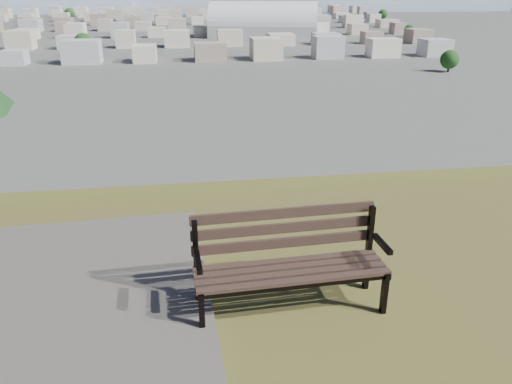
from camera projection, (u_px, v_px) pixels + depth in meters
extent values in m
cube|color=#3C2B22|center=(296.00, 281.00, 4.07)|extent=(1.64, 0.15, 0.03)
cube|color=#3C2B22|center=(293.00, 274.00, 4.16)|extent=(1.64, 0.15, 0.03)
cube|color=#3C2B22|center=(290.00, 267.00, 4.26)|extent=(1.64, 0.15, 0.03)
cube|color=#3C2B22|center=(286.00, 261.00, 4.36)|extent=(1.64, 0.15, 0.03)
cube|color=#3C2B22|center=(285.00, 243.00, 4.37)|extent=(1.64, 0.10, 0.09)
cube|color=#3C2B22|center=(284.00, 228.00, 4.34)|extent=(1.64, 0.10, 0.09)
cube|color=#3C2B22|center=(284.00, 213.00, 4.31)|extent=(1.64, 0.10, 0.09)
cube|color=black|center=(202.00, 314.00, 3.99)|extent=(0.05, 0.06, 0.40)
cube|color=black|center=(196.00, 265.00, 4.26)|extent=(0.05, 0.06, 0.84)
cube|color=black|center=(199.00, 283.00, 4.09)|extent=(0.06, 0.46, 0.05)
cube|color=black|center=(198.00, 262.00, 3.96)|extent=(0.06, 0.33, 0.04)
cube|color=black|center=(384.00, 293.00, 4.26)|extent=(0.05, 0.06, 0.40)
cube|color=black|center=(369.00, 248.00, 4.53)|extent=(0.05, 0.06, 0.84)
cube|color=black|center=(378.00, 264.00, 4.36)|extent=(0.06, 0.46, 0.05)
cube|color=black|center=(382.00, 244.00, 4.23)|extent=(0.06, 0.33, 0.04)
cube|color=black|center=(296.00, 286.00, 4.07)|extent=(1.64, 0.11, 0.04)
cube|color=black|center=(286.00, 265.00, 4.39)|extent=(1.64, 0.11, 0.04)
cube|color=#5D5951|center=(7.00, 359.00, 3.74)|extent=(3.37, 4.67, 0.09)
cube|color=#B3B3AF|center=(264.00, 31.00, 283.46)|extent=(64.58, 40.02, 6.67)
cylinder|color=silver|center=(264.00, 25.00, 282.18)|extent=(64.58, 40.02, 25.36)
cube|color=beige|center=(20.00, 55.00, 185.94)|extent=(11.00, 11.00, 7.00)
cube|color=#ACA193|center=(86.00, 54.00, 189.24)|extent=(11.00, 11.00, 7.00)
cube|color=#BEAC97|center=(151.00, 53.00, 192.54)|extent=(11.00, 11.00, 7.00)
cube|color=#ACACB0|center=(213.00, 51.00, 195.84)|extent=(11.00, 11.00, 7.00)
cube|color=beige|center=(273.00, 50.00, 199.14)|extent=(11.00, 11.00, 7.00)
cube|color=gray|center=(331.00, 49.00, 202.44)|extent=(11.00, 11.00, 7.00)
cube|color=beige|center=(387.00, 48.00, 205.75)|extent=(11.00, 11.00, 7.00)
cube|color=beige|center=(441.00, 47.00, 209.05)|extent=(11.00, 11.00, 7.00)
cube|color=#BEAC97|center=(23.00, 42.00, 229.94)|extent=(11.00, 11.00, 7.00)
cube|color=#ACACB0|center=(77.00, 41.00, 233.24)|extent=(11.00, 11.00, 7.00)
cube|color=beige|center=(130.00, 40.00, 236.54)|extent=(11.00, 11.00, 7.00)
cube|color=gray|center=(181.00, 39.00, 239.84)|extent=(11.00, 11.00, 7.00)
cube|color=beige|center=(230.00, 39.00, 243.14)|extent=(11.00, 11.00, 7.00)
cube|color=beige|center=(278.00, 38.00, 246.45)|extent=(11.00, 11.00, 7.00)
cube|color=beige|center=(325.00, 37.00, 249.75)|extent=(11.00, 11.00, 7.00)
cube|color=#ACA193|center=(371.00, 36.00, 253.05)|extent=(11.00, 11.00, 7.00)
cube|color=#BEAC97|center=(416.00, 36.00, 256.35)|extent=(11.00, 11.00, 7.00)
cube|color=gray|center=(25.00, 32.00, 273.94)|extent=(11.00, 11.00, 7.00)
cube|color=beige|center=(71.00, 32.00, 277.24)|extent=(11.00, 11.00, 7.00)
cube|color=beige|center=(115.00, 31.00, 280.54)|extent=(11.00, 11.00, 7.00)
cube|color=beige|center=(158.00, 31.00, 283.84)|extent=(11.00, 11.00, 7.00)
cube|color=#ACA193|center=(201.00, 30.00, 287.15)|extent=(11.00, 11.00, 7.00)
cube|color=#BEAC97|center=(242.00, 30.00, 290.45)|extent=(11.00, 11.00, 7.00)
cube|color=#ACACB0|center=(282.00, 29.00, 293.75)|extent=(11.00, 11.00, 7.00)
cube|color=beige|center=(322.00, 29.00, 297.05)|extent=(11.00, 11.00, 7.00)
cube|color=gray|center=(360.00, 28.00, 300.35)|extent=(11.00, 11.00, 7.00)
cube|color=beige|center=(398.00, 28.00, 303.65)|extent=(11.00, 11.00, 7.00)
cube|color=#ACA193|center=(27.00, 26.00, 317.94)|extent=(11.00, 11.00, 7.00)
cube|color=#BEAC97|center=(66.00, 26.00, 321.24)|extent=(11.00, 11.00, 7.00)
cube|color=#ACACB0|center=(105.00, 25.00, 324.54)|extent=(11.00, 11.00, 7.00)
cube|color=beige|center=(142.00, 25.00, 327.85)|extent=(11.00, 11.00, 7.00)
cube|color=gray|center=(179.00, 24.00, 331.15)|extent=(11.00, 11.00, 7.00)
cube|color=beige|center=(215.00, 24.00, 334.45)|extent=(11.00, 11.00, 7.00)
cube|color=beige|center=(250.00, 24.00, 337.75)|extent=(11.00, 11.00, 7.00)
cube|color=beige|center=(285.00, 23.00, 341.05)|extent=(11.00, 11.00, 7.00)
cube|color=#ACA193|center=(319.00, 23.00, 344.35)|extent=(11.00, 11.00, 7.00)
cube|color=#BEAC97|center=(353.00, 22.00, 347.65)|extent=(11.00, 11.00, 7.00)
cube|color=#ACACB0|center=(385.00, 22.00, 350.96)|extent=(11.00, 11.00, 7.00)
cube|color=beige|center=(28.00, 21.00, 361.94)|extent=(11.00, 11.00, 7.00)
cube|color=beige|center=(63.00, 21.00, 365.24)|extent=(11.00, 11.00, 7.00)
cube|color=beige|center=(97.00, 20.00, 368.55)|extent=(11.00, 11.00, 7.00)
cube|color=#ACA193|center=(130.00, 20.00, 371.85)|extent=(11.00, 11.00, 7.00)
cube|color=#BEAC97|center=(162.00, 20.00, 375.15)|extent=(11.00, 11.00, 7.00)
cube|color=#ACACB0|center=(194.00, 19.00, 378.45)|extent=(11.00, 11.00, 7.00)
cube|color=beige|center=(226.00, 19.00, 381.75)|extent=(11.00, 11.00, 7.00)
cube|color=gray|center=(257.00, 19.00, 385.05)|extent=(11.00, 11.00, 7.00)
cube|color=beige|center=(287.00, 19.00, 388.35)|extent=(11.00, 11.00, 7.00)
cube|color=beige|center=(317.00, 18.00, 391.66)|extent=(11.00, 11.00, 7.00)
cube|color=beige|center=(347.00, 18.00, 394.96)|extent=(11.00, 11.00, 7.00)
cube|color=#ACA193|center=(375.00, 18.00, 398.26)|extent=(11.00, 11.00, 7.00)
cube|color=beige|center=(29.00, 17.00, 405.94)|extent=(11.00, 11.00, 7.00)
cube|color=gray|center=(60.00, 17.00, 409.25)|extent=(11.00, 11.00, 7.00)
cube|color=beige|center=(90.00, 17.00, 412.55)|extent=(11.00, 11.00, 7.00)
cube|color=beige|center=(120.00, 16.00, 415.85)|extent=(11.00, 11.00, 7.00)
cube|color=beige|center=(149.00, 16.00, 419.15)|extent=(11.00, 11.00, 7.00)
cube|color=#ACA193|center=(178.00, 16.00, 422.45)|extent=(11.00, 11.00, 7.00)
cube|color=#BEAC97|center=(206.00, 16.00, 425.75)|extent=(11.00, 11.00, 7.00)
cube|color=#ACACB0|center=(234.00, 15.00, 429.05)|extent=(11.00, 11.00, 7.00)
cube|color=beige|center=(262.00, 15.00, 432.36)|extent=(11.00, 11.00, 7.00)
cube|color=gray|center=(289.00, 15.00, 435.66)|extent=(11.00, 11.00, 7.00)
cube|color=beige|center=(316.00, 15.00, 438.96)|extent=(11.00, 11.00, 7.00)
cube|color=beige|center=(342.00, 14.00, 442.26)|extent=(11.00, 11.00, 7.00)
cube|color=beige|center=(368.00, 14.00, 445.56)|extent=(11.00, 11.00, 7.00)
cube|color=#BEAC97|center=(2.00, 14.00, 446.64)|extent=(11.00, 11.00, 7.00)
cube|color=#ACACB0|center=(30.00, 14.00, 449.95)|extent=(11.00, 11.00, 7.00)
cube|color=beige|center=(58.00, 14.00, 453.25)|extent=(11.00, 11.00, 7.00)
cube|color=gray|center=(85.00, 14.00, 456.55)|extent=(11.00, 11.00, 7.00)
cube|color=beige|center=(112.00, 13.00, 459.85)|extent=(11.00, 11.00, 7.00)
cube|color=beige|center=(139.00, 13.00, 463.15)|extent=(11.00, 11.00, 7.00)
cube|color=beige|center=(165.00, 13.00, 466.45)|extent=(11.00, 11.00, 7.00)
cube|color=#ACA193|center=(191.00, 13.00, 469.75)|extent=(11.00, 11.00, 7.00)
cube|color=#BEAC97|center=(216.00, 13.00, 473.06)|extent=(11.00, 11.00, 7.00)
cube|color=#ACACB0|center=(241.00, 12.00, 476.36)|extent=(11.00, 11.00, 7.00)
cube|color=beige|center=(266.00, 12.00, 479.66)|extent=(11.00, 11.00, 7.00)
cube|color=gray|center=(290.00, 12.00, 482.96)|extent=(11.00, 11.00, 7.00)
cube|color=beige|center=(314.00, 12.00, 486.26)|extent=(11.00, 11.00, 7.00)
cube|color=beige|center=(338.00, 12.00, 489.56)|extent=(11.00, 11.00, 7.00)
cube|color=beige|center=(361.00, 11.00, 492.86)|extent=(11.00, 11.00, 7.00)
cube|color=#BEAC97|center=(5.00, 12.00, 490.65)|extent=(11.00, 11.00, 7.00)
cube|color=#ACACB0|center=(31.00, 11.00, 493.95)|extent=(11.00, 11.00, 7.00)
cube|color=beige|center=(56.00, 11.00, 497.25)|extent=(11.00, 11.00, 7.00)
cube|color=gray|center=(81.00, 11.00, 500.55)|extent=(11.00, 11.00, 7.00)
cube|color=beige|center=(106.00, 11.00, 503.85)|extent=(11.00, 11.00, 7.00)
cube|color=beige|center=(130.00, 11.00, 507.15)|extent=(11.00, 11.00, 7.00)
cube|color=beige|center=(154.00, 10.00, 510.45)|extent=(11.00, 11.00, 7.00)
cube|color=#ACA193|center=(177.00, 10.00, 513.76)|extent=(11.00, 11.00, 7.00)
cube|color=#BEAC97|center=(201.00, 10.00, 517.06)|extent=(11.00, 11.00, 7.00)
cube|color=#ACACB0|center=(224.00, 10.00, 520.36)|extent=(11.00, 11.00, 7.00)
cube|color=beige|center=(247.00, 10.00, 523.66)|extent=(11.00, 11.00, 7.00)
cube|color=gray|center=(269.00, 10.00, 526.96)|extent=(11.00, 11.00, 7.00)
cube|color=beige|center=(291.00, 10.00, 530.26)|extent=(11.00, 11.00, 7.00)
cube|color=beige|center=(313.00, 9.00, 533.56)|extent=(11.00, 11.00, 7.00)
cube|color=beige|center=(335.00, 9.00, 536.87)|extent=(11.00, 11.00, 7.00)
cube|color=#ACA193|center=(356.00, 9.00, 540.17)|extent=(11.00, 11.00, 7.00)
cylinder|color=#332119|center=(448.00, 69.00, 170.99)|extent=(0.80, 0.80, 2.10)
sphere|color=#133613|center=(450.00, 59.00, 169.78)|extent=(6.30, 6.30, 6.30)
cylinder|color=#332119|center=(85.00, 53.00, 207.77)|extent=(0.80, 0.80, 2.70)
sphere|color=#133613|center=(84.00, 43.00, 206.22)|extent=(8.10, 8.10, 8.10)
cylinder|color=#332119|center=(409.00, 35.00, 286.09)|extent=(0.80, 0.80, 1.95)
sphere|color=#133613|center=(409.00, 30.00, 284.96)|extent=(5.85, 5.85, 5.85)
cylinder|color=#332119|center=(257.00, 22.00, 385.96)|extent=(0.80, 0.80, 2.25)
sphere|color=#133613|center=(257.00, 17.00, 384.67)|extent=(6.75, 6.75, 6.75)
cylinder|color=#332119|center=(70.00, 19.00, 420.00)|extent=(0.80, 0.80, 2.85)
sphere|color=#133613|center=(70.00, 13.00, 418.36)|extent=(8.55, 8.55, 8.55)
cylinder|color=#332119|center=(33.00, 17.00, 451.10)|extent=(0.80, 0.80, 2.40)
sphere|color=#133613|center=(32.00, 12.00, 449.72)|extent=(7.20, 7.20, 7.20)
cylinder|color=#332119|center=(249.00, 34.00, 291.94)|extent=(0.80, 0.80, 2.10)
sphere|color=#133613|center=(249.00, 28.00, 290.73)|extent=(6.30, 6.30, 6.30)
cylinder|color=#332119|center=(382.00, 19.00, 419.30)|extent=(0.80, 0.80, 2.55)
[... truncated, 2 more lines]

